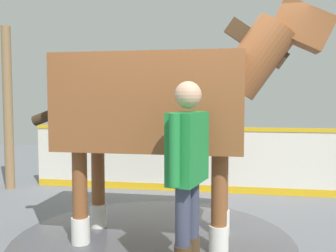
{
  "coord_description": "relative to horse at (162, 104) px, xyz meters",
  "views": [
    {
      "loc": [
        -0.44,
        4.11,
        1.57
      ],
      "look_at": [
        0.11,
        0.43,
        1.3
      ],
      "focal_mm": 41.05,
      "sensor_mm": 36.0,
      "label": 1
    }
  ],
  "objects": [
    {
      "name": "ground_plane",
      "position": [
        -0.24,
        0.02,
        -1.52
      ],
      "size": [
        16.0,
        16.0,
        0.02
      ],
      "primitive_type": "cube",
      "color": "slate"
    },
    {
      "name": "wet_patch",
      "position": [
        0.11,
        -0.0,
        -1.5
      ],
      "size": [
        3.13,
        3.13,
        0.0
      ],
      "primitive_type": "cylinder",
      "color": "#4C4C54",
      "rests_on": "ground"
    },
    {
      "name": "barrier_wall",
      "position": [
        0.04,
        -2.27,
        -1.0
      ],
      "size": [
        5.21,
        0.23,
        1.09
      ],
      "color": "silver",
      "rests_on": "ground"
    },
    {
      "name": "roof_post_far",
      "position": [
        3.02,
        -2.0,
        -0.11
      ],
      "size": [
        0.16,
        0.16,
        2.8
      ],
      "primitive_type": "cylinder",
      "color": "olive",
      "rests_on": "ground"
    },
    {
      "name": "horse",
      "position": [
        0.0,
        0.0,
        0.0
      ],
      "size": [
        3.29,
        1.06,
        2.58
      ],
      "rotation": [
        0.0,
        0.0,
        3.11
      ],
      "color": "brown",
      "rests_on": "ground"
    },
    {
      "name": "handler",
      "position": [
        -0.37,
        0.9,
        -0.51
      ],
      "size": [
        0.34,
        0.67,
        1.71
      ],
      "rotation": [
        0.0,
        0.0,
        6.03
      ],
      "color": "#47331E",
      "rests_on": "ground"
    }
  ]
}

